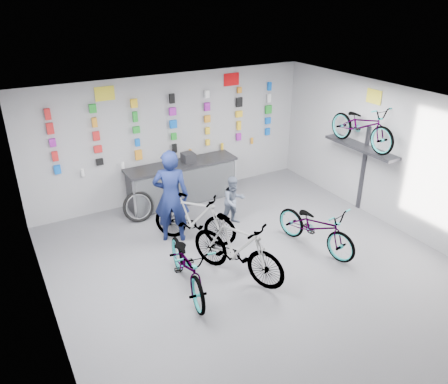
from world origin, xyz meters
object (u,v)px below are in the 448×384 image
clerk (171,196)px  bike_right (316,226)px  bike_left (187,265)px  bike_service (195,219)px  counter (183,183)px  customer (234,201)px  bike_center (237,249)px

clerk → bike_right: bearing=170.8°
bike_left → bike_service: (0.79, 1.34, 0.03)m
counter → bike_right: counter is taller
bike_left → bike_service: 1.55m
customer → bike_left: bearing=-139.2°
bike_right → bike_left: bearing=166.9°
bike_center → bike_left: bearing=149.1°
counter → clerk: size_ratio=1.38×
bike_right → bike_service: size_ratio=1.05×
clerk → customer: bearing=-155.9°
counter → customer: customer is taller
counter → clerk: bearing=-121.4°
counter → bike_center: bearing=-97.4°
clerk → bike_service: bearing=165.0°
customer → clerk: bearing=177.2°
counter → bike_service: size_ratio=1.52×
bike_service → clerk: size_ratio=0.91×
bike_right → clerk: (-2.33, 1.71, 0.49)m
customer → bike_service: bearing=-166.9°
bike_service → clerk: bearing=95.4°
counter → bike_left: size_ratio=1.42×
bike_left → clerk: size_ratio=0.97×
bike_center → clerk: bearing=80.9°
bike_left → clerk: (0.44, 1.66, 0.48)m
counter → bike_service: bike_service is taller
clerk → bike_center: bearing=132.6°
bike_center → bike_service: bearing=70.8°
bike_center → bike_service: bike_center is taller
bike_left → customer: bearing=49.2°
counter → customer: size_ratio=2.41×
bike_center → bike_right: bearing=-23.1°
bike_service → customer: 1.09m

